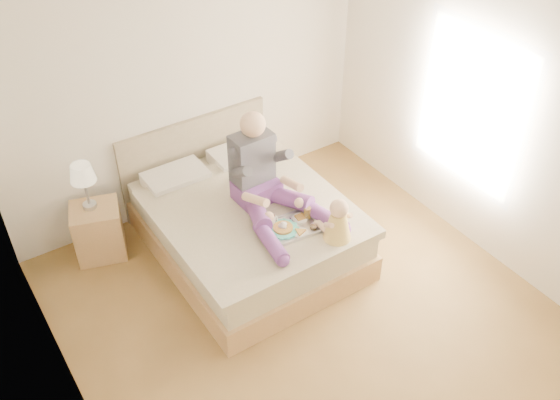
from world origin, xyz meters
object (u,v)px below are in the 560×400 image
adult (265,182)px  baby (337,222)px  bed (243,222)px  nightstand (99,231)px  tray (292,225)px

adult → baby: adult is taller
bed → nightstand: 1.43m
bed → tray: bed is taller
bed → adult: (0.13, -0.21, 0.57)m
bed → adult: 0.62m
nightstand → adult: adult is taller
bed → nightstand: (-1.24, 0.70, -0.04)m
adult → baby: size_ratio=2.78×
adult → tray: bearing=-87.9°
bed → nightstand: size_ratio=3.85×
baby → tray: bearing=124.1°
adult → baby: bearing=-70.6°
tray → bed: bearing=110.6°
tray → baby: 0.43m
bed → tray: bearing=-75.3°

